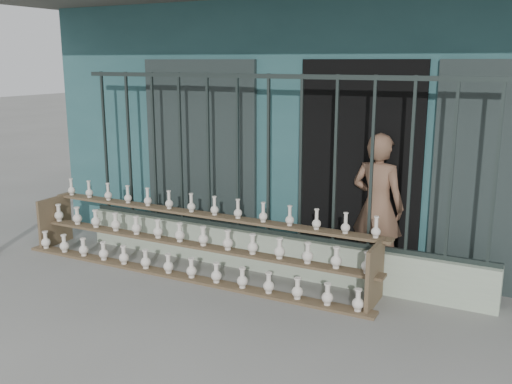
% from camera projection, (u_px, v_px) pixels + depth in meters
% --- Properties ---
extents(ground, '(60.00, 60.00, 0.00)m').
position_uv_depth(ground, '(209.00, 313.00, 5.51)').
color(ground, slate).
extents(workshop_building, '(7.40, 6.60, 3.21)m').
position_uv_depth(workshop_building, '(351.00, 111.00, 8.81)').
color(workshop_building, '#285154').
rests_on(workshop_building, ground).
extents(parapet_wall, '(5.00, 0.20, 0.45)m').
position_uv_depth(parapet_wall, '(268.00, 252.00, 6.58)').
color(parapet_wall, '#A2B299').
rests_on(parapet_wall, ground).
extents(security_fence, '(5.00, 0.04, 1.80)m').
position_uv_depth(security_fence, '(268.00, 156.00, 6.33)').
color(security_fence, '#283330').
rests_on(security_fence, parapet_wall).
extents(shelf_rack, '(4.50, 0.68, 0.85)m').
position_uv_depth(shelf_rack, '(191.00, 241.00, 6.54)').
color(shelf_rack, brown).
rests_on(shelf_rack, ground).
extents(elderly_woman, '(0.65, 0.48, 1.63)m').
position_uv_depth(elderly_woman, '(377.00, 207.00, 6.27)').
color(elderly_woman, brown).
rests_on(elderly_woman, ground).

